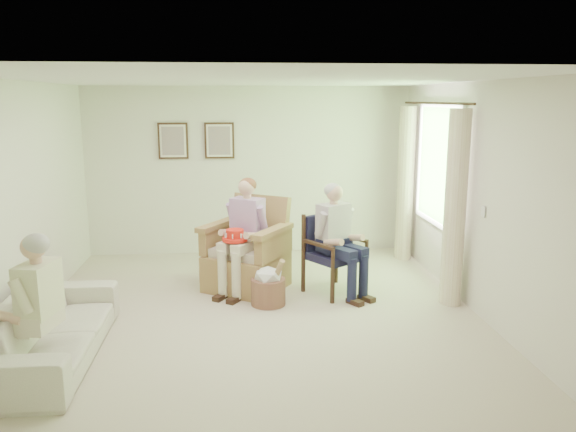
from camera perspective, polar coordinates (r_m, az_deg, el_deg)
The scene contains 19 objects.
floor at distance 6.45m, azimuth -3.19°, elevation -10.10°, with size 5.50×5.50×0.00m, color beige.
back_wall at distance 8.80m, azimuth -3.96°, elevation 4.57°, with size 5.00×0.04×2.60m, color silver.
front_wall at distance 3.42m, azimuth -1.69°, elevation -7.01°, with size 5.00×0.04×2.60m, color silver.
left_wall at distance 6.50m, azimuth -25.93°, elevation 0.84°, with size 0.04×5.50×2.60m, color silver.
right_wall at distance 6.65m, azimuth 18.74°, elevation 1.63°, with size 0.04×5.50×2.60m, color silver.
ceiling at distance 5.99m, azimuth -3.48°, elevation 13.67°, with size 5.00×5.50×0.02m, color white.
window at distance 7.70m, azimuth 15.04°, elevation 5.30°, with size 0.13×2.50×1.63m.
curtain_left at distance 6.81m, azimuth 16.61°, elevation 0.71°, with size 0.34×0.34×2.30m, color beige.
curtain_right at distance 8.63m, azimuth 11.82°, elevation 3.21°, with size 0.34×0.34×2.30m, color beige.
framed_print_left at distance 8.77m, azimuth -11.60°, elevation 7.49°, with size 0.45×0.05×0.55m.
framed_print_right at distance 8.72m, azimuth -6.98°, elevation 7.62°, with size 0.45×0.05×0.55m.
wicker_armchair at distance 7.27m, azimuth -4.25°, elevation -4.45°, with size 0.92×0.91×1.17m.
wood_armchair at distance 7.13m, azimuth 4.66°, elevation -3.44°, with size 0.63×0.59×0.97m.
sofa at distance 5.79m, azimuth -22.87°, elevation -10.42°, with size 0.81×2.08×0.61m, color beige.
person_wicker at distance 7.01m, azimuth -4.28°, elevation -1.11°, with size 0.40×0.62×1.41m.
person_dark at distance 6.91m, azimuth 4.92°, elevation -1.63°, with size 0.40×0.62×1.37m.
person_sofa at distance 5.31m, azimuth -24.47°, elevation -7.77°, with size 0.42×0.63×1.27m.
red_hat at distance 6.87m, azimuth -5.41°, elevation -2.06°, with size 0.31×0.31×0.14m.
hatbox at distance 6.70m, azimuth -2.01°, elevation -7.08°, with size 0.48×0.48×0.60m.
Camera 1 is at (-0.20, -5.98, 2.40)m, focal length 35.00 mm.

